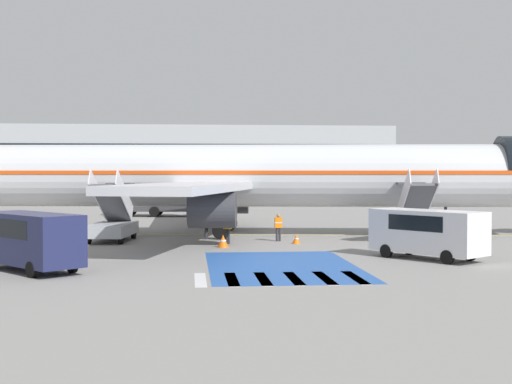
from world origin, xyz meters
name	(u,v)px	position (x,y,z in m)	size (l,w,h in m)	color
ground_plane	(279,234)	(0.00, 0.00, 0.00)	(600.00, 600.00, 0.00)	gray
apron_leadline_yellow	(251,235)	(-1.91, -0.73, 0.00)	(0.20, 79.79, 0.01)	gold
apron_stand_patch_blue	(282,266)	(-1.91, -16.09, 0.00)	(6.44, 10.82, 0.01)	#2856A8
apron_walkway_bar_0	(200,280)	(-5.51, -19.79, 0.00)	(0.44, 3.60, 0.01)	silver
apron_walkway_bar_1	(232,279)	(-4.31, -19.79, 0.00)	(0.44, 3.60, 0.01)	silver
apron_walkway_bar_2	(263,279)	(-3.11, -19.79, 0.00)	(0.44, 3.60, 0.01)	silver
apron_walkway_bar_3	(294,278)	(-1.91, -19.79, 0.00)	(0.44, 3.60, 0.01)	silver
apron_walkway_bar_4	(325,278)	(-0.71, -19.79, 0.00)	(0.44, 3.60, 0.01)	silver
apron_walkway_bar_5	(355,278)	(0.49, -19.79, 0.00)	(0.44, 3.60, 0.01)	silver
airliner	(243,176)	(-2.48, -0.65, 3.85)	(46.39, 31.42, 10.99)	silver
boarding_stairs_forward	(417,225)	(7.25, -6.55, 1.03)	(2.81, 5.44, 4.29)	#ADB2BA
boarding_stairs_aft	(112,224)	(-10.49, -4.20, 1.02)	(2.81, 5.44, 4.24)	#ADB2BA
fuel_tanker	(165,197)	(-8.18, 19.13, 1.75)	(10.06, 3.42, 3.47)	#38383D
service_van_0	(428,230)	(5.21, -14.37, 1.37)	(4.86, 5.55, 2.30)	silver
service_van_2	(31,237)	(-12.43, -16.82, 1.42)	(4.98, 5.36, 2.40)	#1E234C
ground_crew_0	(206,221)	(-4.90, -3.55, 1.09)	(0.42, 0.49, 1.87)	#2D2D33
ground_crew_1	(228,226)	(-3.77, -6.40, 1.01)	(0.49, 0.41, 1.75)	#2D2D33
ground_crew_2	(278,226)	(-0.70, -5.13, 0.93)	(0.44, 0.26, 1.62)	#2D2D33
traffic_cone_0	(223,241)	(-4.12, -8.30, 0.34)	(0.61, 0.61, 0.68)	orange
traffic_cone_1	(296,239)	(0.14, -6.70, 0.27)	(0.49, 0.49, 0.54)	orange
terminal_building	(135,160)	(-16.18, 88.08, 6.30)	(96.57, 12.10, 12.59)	#9EA3A8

